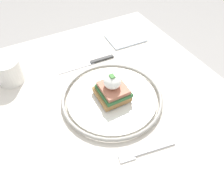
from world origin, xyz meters
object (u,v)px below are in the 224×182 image
sandwich (113,89)px  fork (145,151)px  cup (9,71)px  knife (91,63)px  napkin (126,38)px  plate (112,98)px

sandwich → fork: 0.18m
fork → cup: (0.39, 0.22, 0.04)m
knife → fork: bearing=176.2°
sandwich → napkin: (0.24, -0.19, -0.04)m
cup → napkin: (0.03, -0.42, -0.03)m
plate → cup: 0.31m
knife → napkin: 0.19m
knife → cup: (0.04, 0.25, 0.04)m
sandwich → fork: size_ratio=0.60×
napkin → plate: bearing=142.2°
sandwich → napkin: bearing=-37.4°
sandwich → knife: (0.17, -0.01, -0.04)m
sandwich → knife: 0.18m
plate → fork: 0.18m
plate → knife: 0.17m
napkin → knife: bearing=111.8°
sandwich → knife: size_ratio=0.45×
cup → napkin: size_ratio=0.56×
fork → napkin: (0.42, -0.20, 0.00)m
fork → plate: bearing=-2.7°
fork → sandwich: bearing=-3.2°
cup → napkin: cup is taller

